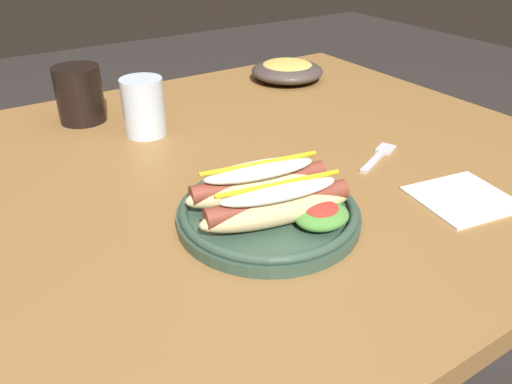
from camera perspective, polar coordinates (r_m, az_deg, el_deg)
The scene contains 7 objects.
dining_table at distance 0.88m, azimuth -2.35°, elevation -2.70°, with size 1.14×0.94×0.74m.
hot_dog_plate at distance 0.66m, azimuth 1.66°, elevation -1.40°, with size 0.24×0.24×0.08m.
fork at distance 0.87m, azimuth 13.82°, elevation 4.06°, with size 0.12×0.07×0.00m.
soda_cup at distance 1.03m, azimuth -19.40°, elevation 10.42°, with size 0.09×0.09×0.11m, color black.
water_cup at distance 0.94m, azimuth -12.63°, elevation 9.41°, with size 0.08×0.08×0.10m, color silver.
side_bowl at distance 1.23m, azimuth 3.57°, elevation 13.66°, with size 0.17×0.17×0.05m.
napkin at distance 0.78m, azimuth 22.42°, elevation -0.66°, with size 0.13×0.12×0.00m, color white.
Camera 1 is at (-0.37, -0.64, 1.11)m, focal length 35.24 mm.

